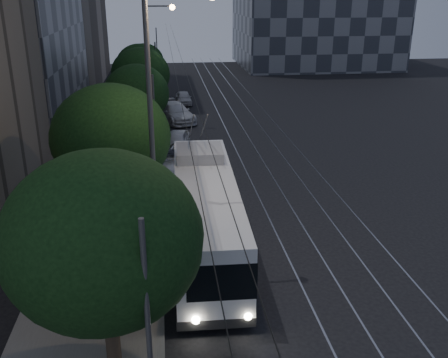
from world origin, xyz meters
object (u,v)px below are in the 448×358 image
object	(u,v)px
trolleybus	(205,212)
car_white_d	(184,98)
pickup_silver	(181,159)
streetlamp_far	(153,53)
car_white_a	(177,141)
car_white_c	(171,109)
streetlamp_near	(162,107)
car_white_b	(175,112)

from	to	relation	value
trolleybus	car_white_d	size ratio (longest dim) A/B	3.47
pickup_silver	streetlamp_far	distance (m)	12.74
pickup_silver	car_white_a	distance (m)	4.09
car_white_c	streetlamp_near	world-z (taller)	streetlamp_near
streetlamp_near	streetlamp_far	size ratio (longest dim) A/B	1.12
car_white_c	trolleybus	bearing A→B (deg)	-75.85
streetlamp_near	streetlamp_far	xyz separation A→B (m)	(-0.62, 23.18, -0.65)
trolleybus	car_white_a	distance (m)	14.52
car_white_a	streetlamp_near	bearing A→B (deg)	-82.26
car_white_b	car_white_d	distance (m)	7.09
pickup_silver	car_white_b	xyz separation A→B (m)	(0.03, 12.58, 0.06)
streetlamp_far	streetlamp_near	bearing A→B (deg)	-88.48
car_white_d	car_white_a	bearing A→B (deg)	-96.74
car_white_c	car_white_d	bearing A→B (deg)	86.90
car_white_b	car_white_d	world-z (taller)	car_white_b
car_white_a	streetlamp_far	distance (m)	9.22
car_white_b	pickup_silver	bearing A→B (deg)	-110.05
car_white_b	car_white_c	world-z (taller)	car_white_b
car_white_c	streetlamp_near	bearing A→B (deg)	-79.56
pickup_silver	streetlamp_far	bearing A→B (deg)	114.80
trolleybus	car_white_c	xyz separation A→B (m)	(-0.93, 24.96, -1.11)
trolleybus	streetlamp_far	distance (m)	22.39
car_white_a	streetlamp_near	distance (m)	16.88
car_white_b	streetlamp_near	bearing A→B (deg)	-112.30
trolleybus	streetlamp_near	world-z (taller)	streetlamp_near
trolleybus	streetlamp_far	world-z (taller)	streetlamp_far
trolleybus	streetlamp_far	xyz separation A→B (m)	(-2.27, 21.87, 4.27)
pickup_silver	car_white_a	size ratio (longest dim) A/B	1.30
pickup_silver	car_white_d	distance (m)	19.62
trolleybus	car_white_c	bearing A→B (deg)	93.78
streetlamp_far	car_white_c	bearing A→B (deg)	66.63
car_white_b	trolleybus	bearing A→B (deg)	-108.31
car_white_a	car_white_d	size ratio (longest dim) A/B	1.12
streetlamp_near	car_white_d	bearing A→B (deg)	86.21
trolleybus	streetlamp_near	bearing A→B (deg)	-139.81
car_white_a	streetlamp_far	bearing A→B (deg)	112.20
car_white_a	car_white_c	bearing A→B (deg)	101.67
trolleybus	car_white_c	world-z (taller)	trolleybus
car_white_d	streetlamp_far	world-z (taller)	streetlamp_far
pickup_silver	car_white_a	bearing A→B (deg)	108.51
trolleybus	pickup_silver	distance (m)	10.44
pickup_silver	streetlamp_near	bearing A→B (deg)	-77.92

